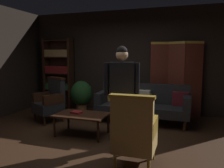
# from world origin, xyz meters

# --- Properties ---
(ground_plane) EXTENTS (10.00, 10.00, 0.00)m
(ground_plane) POSITION_xyz_m (0.00, 0.00, 0.00)
(ground_plane) COLOR #331E11
(back_wall) EXTENTS (7.20, 0.10, 2.80)m
(back_wall) POSITION_xyz_m (0.00, 2.45, 1.40)
(back_wall) COLOR black
(back_wall) RESTS_ON ground_plane
(folding_screen) EXTENTS (1.28, 0.25, 1.90)m
(folding_screen) POSITION_xyz_m (1.24, 2.18, 0.99)
(folding_screen) COLOR #5B2319
(folding_screen) RESTS_ON ground_plane
(bookshelf) EXTENTS (0.90, 0.32, 2.05)m
(bookshelf) POSITION_xyz_m (-2.15, 2.19, 1.08)
(bookshelf) COLOR black
(bookshelf) RESTS_ON ground_plane
(velvet_couch) EXTENTS (2.12, 0.78, 0.88)m
(velvet_couch) POSITION_xyz_m (0.55, 1.45, 0.45)
(velvet_couch) COLOR black
(velvet_couch) RESTS_ON ground_plane
(coffee_table) EXTENTS (1.00, 0.64, 0.42)m
(coffee_table) POSITION_xyz_m (-0.41, 0.17, 0.37)
(coffee_table) COLOR black
(coffee_table) RESTS_ON ground_plane
(armchair_gilt_accent) EXTENTS (0.60, 0.58, 1.04)m
(armchair_gilt_accent) POSITION_xyz_m (0.84, -0.75, 0.49)
(armchair_gilt_accent) COLOR #B78E33
(armchair_gilt_accent) RESTS_ON ground_plane
(armchair_wing_left) EXTENTS (0.78, 0.77, 1.04)m
(armchair_wing_left) POSITION_xyz_m (-1.52, 0.79, 0.49)
(armchair_wing_left) COLOR black
(armchair_wing_left) RESTS_ON ground_plane
(standing_figure) EXTENTS (0.57, 0.32, 1.70)m
(standing_figure) POSITION_xyz_m (0.48, -0.14, 1.03)
(standing_figure) COLOR black
(standing_figure) RESTS_ON ground_plane
(potted_plant) EXTENTS (0.59, 0.59, 0.88)m
(potted_plant) POSITION_xyz_m (-1.17, 1.70, 0.51)
(potted_plant) COLOR brown
(potted_plant) RESTS_ON ground_plane
(book_red_leather) EXTENTS (0.24, 0.21, 0.04)m
(book_red_leather) POSITION_xyz_m (-0.53, 0.18, 0.44)
(book_red_leather) COLOR maroon
(book_red_leather) RESTS_ON coffee_table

